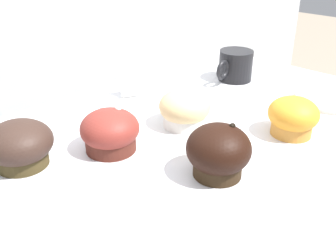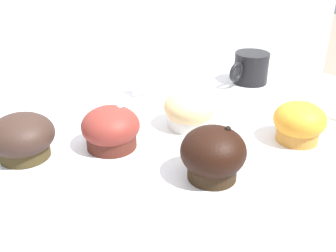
% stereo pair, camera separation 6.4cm
% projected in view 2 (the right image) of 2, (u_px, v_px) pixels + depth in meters
% --- Properties ---
extents(wall_back, '(3.20, 0.10, 1.80)m').
position_uv_depth(wall_back, '(57.00, 73.00, 1.21)').
color(wall_back, '#B2B7BC').
rests_on(wall_back, ground).
extents(muffin_front_center, '(0.11, 0.11, 0.08)m').
position_uv_depth(muffin_front_center, '(111.00, 129.00, 0.70)').
color(muffin_front_center, '#4F2118').
rests_on(muffin_front_center, display_counter).
extents(muffin_back_left, '(0.10, 0.10, 0.08)m').
position_uv_depth(muffin_back_left, '(299.00, 123.00, 0.72)').
color(muffin_back_left, '#CA8435').
rests_on(muffin_back_left, display_counter).
extents(muffin_back_right, '(0.10, 0.10, 0.09)m').
position_uv_depth(muffin_back_right, '(213.00, 155.00, 0.61)').
color(muffin_back_right, black).
rests_on(muffin_back_right, display_counter).
extents(muffin_front_left, '(0.11, 0.11, 0.08)m').
position_uv_depth(muffin_front_left, '(22.00, 137.00, 0.67)').
color(muffin_front_left, '#3C3119').
rests_on(muffin_front_left, display_counter).
extents(muffin_front_right, '(0.10, 0.10, 0.08)m').
position_uv_depth(muffin_front_right, '(188.00, 110.00, 0.78)').
color(muffin_front_right, silver).
rests_on(muffin_front_right, display_counter).
extents(coffee_cup, '(0.13, 0.09, 0.08)m').
position_uv_depth(coffee_cup, '(251.00, 67.00, 1.00)').
color(coffee_cup, black).
rests_on(coffee_cup, display_counter).
extents(price_card, '(0.06, 0.06, 0.06)m').
position_uv_depth(price_card, '(143.00, 83.00, 0.92)').
color(price_card, white).
rests_on(price_card, display_counter).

